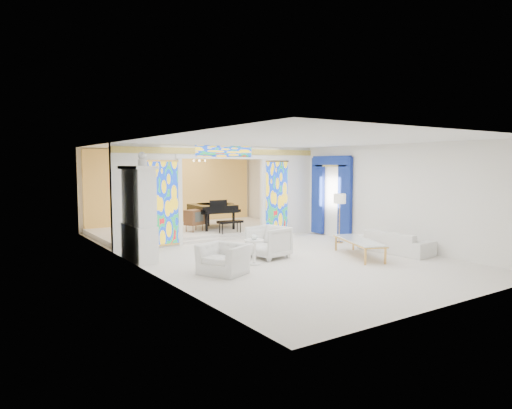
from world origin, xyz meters
TOP-DOWN VIEW (x-y plane):
  - floor at (0.00, 0.00)m, footprint 12.00×12.00m
  - ceiling at (0.00, 0.00)m, footprint 7.00×12.00m
  - wall_back at (0.00, 6.00)m, footprint 7.00×0.02m
  - wall_front at (0.00, -6.00)m, footprint 7.00×0.02m
  - wall_left at (-3.50, 0.00)m, footprint 0.02×12.00m
  - wall_right at (3.50, 0.00)m, footprint 0.02×12.00m
  - partition_wall at (0.00, 2.00)m, footprint 7.00×0.22m
  - stained_glass_left at (-2.03, 1.89)m, footprint 0.90×0.04m
  - stained_glass_right at (2.03, 1.89)m, footprint 0.90×0.04m
  - stained_glass_transom at (0.00, 1.89)m, footprint 2.00×0.04m
  - alcove_platform at (0.00, 4.10)m, footprint 6.80×3.80m
  - gold_curtain_back at (0.00, 5.88)m, footprint 6.70×0.10m
  - chandelier at (0.20, 4.00)m, footprint 0.48×0.48m
  - blue_drapes at (3.40, 0.70)m, footprint 0.14×1.85m
  - china_cabinet at (-3.22, 0.60)m, footprint 0.56×1.46m
  - armchair_left at (-2.14, -1.85)m, footprint 1.23×1.29m
  - armchair_right at (-0.35, -1.01)m, footprint 1.05×1.03m
  - sofa at (2.95, -2.36)m, footprint 0.94×2.08m
  - side_table at (-1.08, -1.44)m, footprint 0.57×0.57m
  - vase at (-1.08, -1.44)m, footprint 0.19×0.19m
  - coffee_table at (1.69, -2.21)m, footprint 1.35×2.12m
  - floor_lamp at (2.80, -0.33)m, footprint 0.45×0.45m
  - grand_piano at (0.61, 3.69)m, footprint 1.73×2.59m
  - tv_console at (-0.39, 3.24)m, footprint 0.74×0.63m

SIDE VIEW (x-z plane):
  - floor at x=0.00m, z-range 0.00..0.00m
  - alcove_platform at x=0.00m, z-range 0.00..0.18m
  - sofa at x=2.95m, z-range 0.00..0.59m
  - armchair_left at x=-2.14m, z-range 0.00..0.65m
  - side_table at x=-1.08m, z-range 0.09..0.70m
  - armchair_right at x=-0.35m, z-range 0.00..0.83m
  - coffee_table at x=1.69m, z-range 0.19..0.64m
  - tv_console at x=-0.39m, z-range 0.29..1.01m
  - vase at x=-1.08m, z-range 0.61..0.78m
  - grand_piano at x=0.61m, z-range 0.36..1.38m
  - china_cabinet at x=-3.22m, z-range -0.19..2.53m
  - floor_lamp at x=2.80m, z-range 0.54..2.06m
  - stained_glass_left at x=-2.03m, z-range 0.10..2.50m
  - stained_glass_right at x=2.03m, z-range 0.10..2.50m
  - wall_back at x=0.00m, z-range 0.00..3.00m
  - wall_front at x=0.00m, z-range 0.00..3.00m
  - wall_left at x=-3.50m, z-range 0.00..3.00m
  - wall_right at x=3.50m, z-range 0.00..3.00m
  - gold_curtain_back at x=0.00m, z-range 0.05..2.95m
  - blue_drapes at x=3.40m, z-range 0.25..2.90m
  - partition_wall at x=0.00m, z-range 0.15..3.15m
  - chandelier at x=0.20m, z-range 2.40..2.70m
  - stained_glass_transom at x=0.00m, z-range 2.65..2.99m
  - ceiling at x=0.00m, z-range 2.99..3.01m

